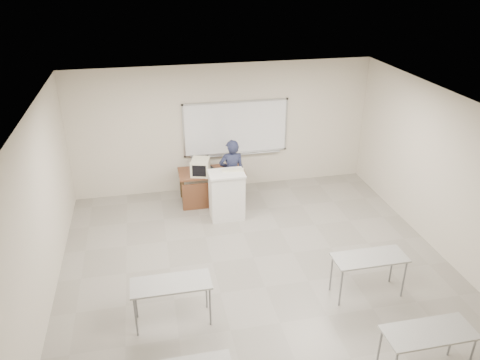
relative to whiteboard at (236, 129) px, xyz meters
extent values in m
cube|color=gray|center=(-0.30, -3.97, -1.49)|extent=(7.00, 8.00, 0.01)
cube|color=white|center=(0.00, 0.00, 0.02)|extent=(2.40, 0.03, 1.20)
cube|color=#B7BABC|center=(0.00, 0.00, 0.64)|extent=(2.48, 0.04, 0.04)
cube|color=#B7BABC|center=(0.00, 0.00, -0.60)|extent=(2.48, 0.04, 0.04)
cube|color=#B7BABC|center=(-1.22, 0.00, 0.02)|extent=(0.04, 0.04, 1.28)
cube|color=#B7BABC|center=(1.22, 0.00, 0.02)|extent=(0.04, 0.04, 1.28)
cube|color=#B7BABC|center=(0.00, -0.05, -0.64)|extent=(2.16, 0.07, 0.02)
cube|color=#A8A8A2|center=(-1.90, -4.47, -0.77)|extent=(1.20, 0.50, 0.03)
cylinder|color=slate|center=(-2.45, -4.67, -1.13)|extent=(0.03, 0.03, 0.70)
cylinder|color=slate|center=(-1.35, -4.67, -1.13)|extent=(0.03, 0.03, 0.70)
cylinder|color=slate|center=(-2.45, -4.27, -1.13)|extent=(0.03, 0.03, 0.70)
cylinder|color=slate|center=(-1.35, -4.27, -1.13)|extent=(0.03, 0.03, 0.70)
cube|color=#A8A8A2|center=(1.30, -4.47, -0.77)|extent=(1.20, 0.50, 0.03)
cylinder|color=slate|center=(0.75, -4.67, -1.13)|extent=(0.03, 0.03, 0.70)
cylinder|color=slate|center=(1.85, -4.67, -1.13)|extent=(0.03, 0.03, 0.70)
cylinder|color=slate|center=(0.75, -4.27, -1.13)|extent=(0.03, 0.03, 0.70)
cylinder|color=slate|center=(1.85, -4.27, -1.13)|extent=(0.03, 0.03, 0.70)
cube|color=#A8A8A2|center=(1.30, -6.17, -0.77)|extent=(1.20, 0.50, 0.03)
cylinder|color=slate|center=(1.85, -6.37, -1.13)|extent=(0.03, 0.03, 0.70)
cylinder|color=slate|center=(0.75, -5.97, -1.13)|extent=(0.03, 0.03, 0.70)
cylinder|color=slate|center=(1.85, -5.97, -1.13)|extent=(0.03, 0.03, 0.70)
cube|color=brown|center=(-0.70, -0.67, -0.75)|extent=(1.47, 0.74, 0.04)
cube|color=brown|center=(-0.70, -1.02, -1.17)|extent=(1.40, 0.03, 0.63)
cylinder|color=#422F19|center=(-1.38, -0.98, -1.13)|extent=(0.06, 0.06, 0.71)
cylinder|color=#422F19|center=(-0.02, -0.98, -1.13)|extent=(0.06, 0.06, 0.71)
cylinder|color=#422F19|center=(-1.38, -0.36, -1.13)|extent=(0.06, 0.06, 0.71)
cylinder|color=#422F19|center=(-0.02, -0.36, -1.13)|extent=(0.06, 0.06, 0.71)
cube|color=silver|center=(-0.50, -1.47, -0.98)|extent=(0.71, 0.50, 1.01)
cube|color=silver|center=(-0.50, -1.47, -0.45)|extent=(0.75, 0.54, 0.04)
cube|color=beige|center=(-0.95, -0.77, -0.55)|extent=(0.38, 0.40, 0.36)
cube|color=beige|center=(-0.95, -0.99, -0.55)|extent=(0.39, 0.04, 0.37)
cube|color=black|center=(-0.95, -1.01, -0.55)|extent=(0.30, 0.01, 0.26)
cube|color=black|center=(-0.80, -0.57, -0.72)|extent=(0.35, 0.26, 0.02)
cube|color=black|center=(-0.80, -0.58, -0.71)|extent=(0.29, 0.15, 0.01)
cube|color=black|center=(-0.80, -0.41, -0.59)|extent=(0.35, 0.08, 0.24)
cube|color=#8DA2D9|center=(-0.80, -0.42, -0.59)|extent=(0.30, 0.05, 0.19)
ellipsoid|color=#B3B8BD|center=(-0.15, -0.87, -0.71)|extent=(0.10, 0.08, 0.04)
cube|color=beige|center=(-0.35, -1.39, -0.42)|extent=(0.47, 0.21, 0.03)
imported|color=black|center=(-0.28, -0.92, -0.70)|extent=(0.58, 0.39, 1.56)
camera|label=1|loc=(-2.06, -10.16, 3.63)|focal=35.00mm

